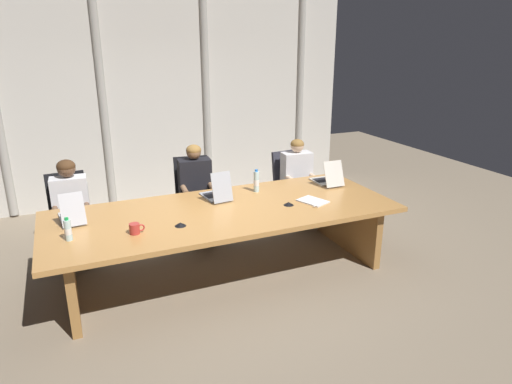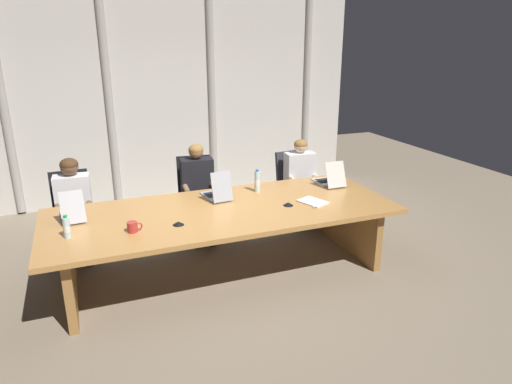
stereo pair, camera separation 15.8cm
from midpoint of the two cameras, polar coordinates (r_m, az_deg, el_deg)
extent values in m
plane|color=#7F705B|center=(5.06, -4.69, -9.98)|extent=(12.09, 12.09, 0.00)
cube|color=#B77F42|center=(4.76, -4.91, -2.48)|extent=(3.60, 1.41, 0.05)
cube|color=black|center=(4.78, -4.89, -3.20)|extent=(3.06, 0.10, 0.06)
cube|color=olive|center=(4.71, -23.17, -9.16)|extent=(0.08, 1.20, 0.68)
cube|color=olive|center=(5.54, 10.57, -3.68)|extent=(0.08, 1.20, 0.68)
cube|color=beige|center=(7.21, -12.43, 11.56)|extent=(6.05, 0.10, 3.16)
cylinder|color=#A39E96|center=(7.05, -19.28, 10.81)|extent=(0.12, 0.12, 3.10)
cylinder|color=#A39E96|center=(7.33, -6.91, 11.96)|extent=(0.12, 0.12, 3.10)
cylinder|color=#A39E96|center=(7.96, 4.93, 12.55)|extent=(0.12, 0.12, 3.10)
cube|color=#BCBCC1|center=(4.90, -22.96, -2.91)|extent=(0.24, 0.35, 0.02)
cube|color=black|center=(4.92, -23.01, -2.71)|extent=(0.20, 0.20, 0.00)
cube|color=#BCBCC1|center=(4.63, -22.90, -2.03)|extent=(0.23, 0.14, 0.30)
cube|color=black|center=(4.64, -22.91, -1.98)|extent=(0.20, 0.12, 0.27)
cube|color=#A8ADB7|center=(5.13, -6.15, -0.53)|extent=(0.26, 0.37, 0.02)
cube|color=black|center=(5.15, -6.27, -0.35)|extent=(0.21, 0.21, 0.00)
cube|color=#A8ADB7|center=(4.89, -5.21, 0.61)|extent=(0.23, 0.11, 0.32)
cube|color=black|center=(4.90, -5.24, 0.64)|extent=(0.21, 0.10, 0.29)
cube|color=beige|center=(5.69, 7.68, 1.35)|extent=(0.25, 0.33, 0.02)
cube|color=black|center=(5.71, 7.56, 1.51)|extent=(0.21, 0.18, 0.00)
cube|color=beige|center=(5.47, 8.92, 2.25)|extent=(0.25, 0.12, 0.29)
cube|color=black|center=(5.47, 8.89, 2.29)|extent=(0.22, 0.11, 0.26)
cube|color=black|center=(5.70, -22.84, -3.30)|extent=(0.51, 0.51, 0.08)
cube|color=black|center=(5.81, -23.36, -0.02)|extent=(0.44, 0.14, 0.48)
cylinder|color=#262628|center=(5.77, -22.57, -5.29)|extent=(0.05, 0.05, 0.35)
cylinder|color=black|center=(5.85, -22.33, -7.05)|extent=(0.60, 0.60, 0.04)
cube|color=black|center=(5.86, -8.46, -1.38)|extent=(0.54, 0.54, 0.08)
cube|color=black|center=(5.97, -8.86, 2.00)|extent=(0.44, 0.18, 0.52)
cylinder|color=#262628|center=(5.93, -8.36, -3.34)|extent=(0.05, 0.05, 0.35)
cylinder|color=black|center=(6.01, -8.27, -5.08)|extent=(0.60, 0.60, 0.04)
cube|color=#2D2D38|center=(6.35, 4.12, 0.37)|extent=(0.53, 0.53, 0.08)
cube|color=#2D2D38|center=(6.45, 3.11, 3.17)|extent=(0.44, 0.16, 0.46)
cylinder|color=#262628|center=(6.42, 4.08, -1.46)|extent=(0.05, 0.05, 0.35)
cylinder|color=black|center=(6.49, 4.04, -3.09)|extent=(0.60, 0.60, 0.04)
cube|color=silver|center=(5.58, -22.99, -0.67)|extent=(0.40, 0.24, 0.48)
sphere|color=brown|center=(5.49, -23.44, 2.72)|extent=(0.20, 0.20, 0.20)
ellipsoid|color=#472D19|center=(5.48, -23.47, 2.97)|extent=(0.20, 0.20, 0.15)
cylinder|color=silver|center=(5.56, -21.36, 0.01)|extent=(0.08, 0.14, 0.27)
cylinder|color=brown|center=(5.40, -21.20, -1.83)|extent=(0.08, 0.30, 0.06)
cylinder|color=silver|center=(5.58, -24.74, -0.37)|extent=(0.08, 0.14, 0.27)
cylinder|color=brown|center=(5.42, -24.68, -2.22)|extent=(0.08, 0.30, 0.06)
cylinder|color=#262833|center=(5.48, -21.64, -3.87)|extent=(0.15, 0.41, 0.13)
cylinder|color=#262833|center=(5.40, -21.36, -6.69)|extent=(0.11, 0.11, 0.45)
cylinder|color=#262833|center=(5.49, -23.72, -4.10)|extent=(0.15, 0.41, 0.13)
cylinder|color=#262833|center=(5.41, -23.48, -6.91)|extent=(0.11, 0.11, 0.45)
cube|color=black|center=(5.74, -8.43, 1.46)|extent=(0.42, 0.26, 0.54)
sphere|color=#8C6647|center=(5.65, -8.60, 4.98)|extent=(0.18, 0.18, 0.18)
ellipsoid|color=olive|center=(5.64, -8.61, 5.21)|extent=(0.18, 0.18, 0.14)
cylinder|color=black|center=(5.75, -6.81, 2.37)|extent=(0.08, 0.14, 0.27)
cylinder|color=#8C6647|center=(5.59, -6.34, 0.64)|extent=(0.09, 0.30, 0.06)
cylinder|color=black|center=(5.70, -10.14, 2.05)|extent=(0.08, 0.14, 0.27)
cylinder|color=#8C6647|center=(5.53, -9.76, 0.31)|extent=(0.09, 0.30, 0.06)
cylinder|color=#262833|center=(5.67, -6.95, -1.89)|extent=(0.17, 0.41, 0.13)
cylinder|color=#262833|center=(5.58, -6.50, -4.59)|extent=(0.11, 0.11, 0.45)
cylinder|color=#262833|center=(5.64, -8.94, -2.10)|extent=(0.17, 0.41, 0.13)
cylinder|color=#262833|center=(5.55, -8.53, -4.82)|extent=(0.11, 0.11, 0.45)
cube|color=silver|center=(6.25, 4.37, 2.79)|extent=(0.42, 0.25, 0.48)
sphere|color=beige|center=(6.17, 4.45, 5.80)|extent=(0.18, 0.18, 0.18)
ellipsoid|color=olive|center=(6.17, 4.45, 6.00)|extent=(0.18, 0.18, 0.13)
cylinder|color=silver|center=(6.31, 5.82, 3.37)|extent=(0.08, 0.14, 0.27)
cylinder|color=beige|center=(6.16, 6.58, 1.83)|extent=(0.09, 0.30, 0.06)
cylinder|color=silver|center=(6.18, 2.92, 3.12)|extent=(0.08, 0.14, 0.27)
cylinder|color=beige|center=(6.02, 3.63, 1.54)|extent=(0.09, 0.30, 0.06)
cylinder|color=#262833|center=(6.20, 5.88, -0.04)|extent=(0.16, 0.41, 0.13)
cylinder|color=#262833|center=(6.12, 6.50, -2.47)|extent=(0.11, 0.11, 0.45)
cylinder|color=#262833|center=(6.12, 4.17, -0.23)|extent=(0.16, 0.41, 0.13)
cylinder|color=#262833|center=(6.04, 4.78, -2.69)|extent=(0.11, 0.11, 0.45)
cylinder|color=silver|center=(4.35, -23.44, -4.41)|extent=(0.06, 0.06, 0.19)
cylinder|color=white|center=(4.35, -23.42, -4.52)|extent=(0.06, 0.06, 0.06)
cylinder|color=green|center=(4.31, -23.62, -3.10)|extent=(0.03, 0.03, 0.02)
cylinder|color=silver|center=(5.25, -0.82, 1.31)|extent=(0.06, 0.06, 0.24)
cylinder|color=white|center=(5.25, -0.82, 1.18)|extent=(0.06, 0.06, 0.07)
cylinder|color=blue|center=(5.21, -0.82, 2.70)|extent=(0.03, 0.03, 0.02)
cylinder|color=#B2332D|center=(4.31, -15.99, -4.44)|extent=(0.09, 0.09, 0.10)
torus|color=#B2332D|center=(4.32, -15.21, -4.33)|extent=(0.07, 0.01, 0.07)
cone|color=black|center=(4.86, 3.17, -1.46)|extent=(0.11, 0.11, 0.03)
cone|color=black|center=(4.39, -10.47, -3.99)|extent=(0.11, 0.11, 0.03)
cube|color=silver|center=(4.98, 6.21, -1.15)|extent=(0.32, 0.36, 0.02)
cylinder|color=silver|center=(4.86, 7.02, -1.53)|extent=(0.20, 0.09, 0.01)
camera|label=1|loc=(0.08, -90.91, -0.31)|focal=31.97mm
camera|label=2|loc=(0.08, 89.09, 0.31)|focal=31.97mm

